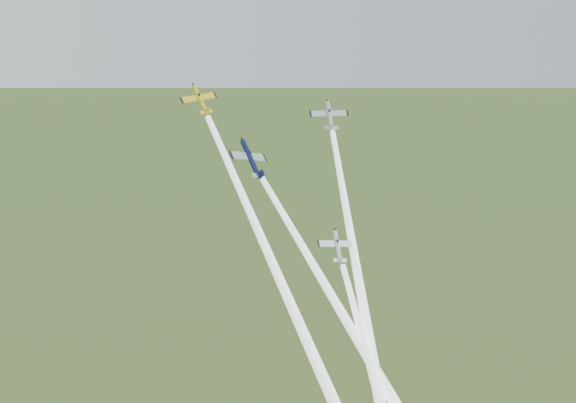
% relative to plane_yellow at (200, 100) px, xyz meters
% --- Properties ---
extents(plane_yellow, '(7.59, 6.07, 5.98)m').
position_rel_plane_yellow_xyz_m(plane_yellow, '(0.00, 0.00, 0.00)').
color(plane_yellow, yellow).
extents(smoke_trail_yellow, '(12.02, 48.04, 58.35)m').
position_rel_plane_yellow_xyz_m(smoke_trail_yellow, '(5.17, -24.95, -30.94)').
color(smoke_trail_yellow, white).
extents(plane_navy, '(9.33, 10.10, 9.33)m').
position_rel_plane_yellow_xyz_m(plane_navy, '(6.47, -4.78, -9.39)').
color(plane_navy, '#0D163B').
extents(smoke_trail_navy, '(19.01, 37.62, 48.44)m').
position_rel_plane_yellow_xyz_m(smoke_trail_navy, '(15.47, -24.20, -35.37)').
color(smoke_trail_navy, white).
extents(plane_silver_right, '(8.27, 7.00, 6.17)m').
position_rel_plane_yellow_xyz_m(plane_silver_right, '(24.37, 0.63, -4.46)').
color(plane_silver_right, silver).
extents(smoke_trail_silver_right, '(14.17, 43.14, 53.02)m').
position_rel_plane_yellow_xyz_m(smoke_trail_silver_right, '(18.03, -21.78, -32.73)').
color(smoke_trail_silver_right, white).
extents(plane_silver_low, '(7.76, 5.72, 6.62)m').
position_rel_plane_yellow_xyz_m(plane_silver_low, '(17.04, -14.69, -22.85)').
color(plane_silver_low, silver).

